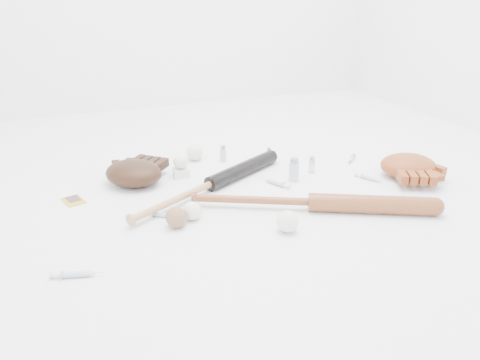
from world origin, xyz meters
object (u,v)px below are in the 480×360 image
object	(u,v)px
glove_dark	(134,173)
bat_dark	(211,184)
bat_wood	(311,202)
pedestal	(181,172)

from	to	relation	value
glove_dark	bat_dark	bearing A→B (deg)	9.22
bat_wood	glove_dark	size ratio (longest dim) A/B	3.28
glove_dark	pedestal	size ratio (longest dim) A/B	4.34
bat_wood	pedestal	bearing A→B (deg)	152.50
bat_dark	bat_wood	xyz separation A→B (m)	(0.29, -0.30, 0.00)
bat_dark	glove_dark	size ratio (longest dim) A/B	3.00
bat_wood	pedestal	size ratio (longest dim) A/B	14.22
glove_dark	bat_wood	bearing A→B (deg)	2.00
bat_dark	bat_wood	bearing A→B (deg)	-74.77
pedestal	glove_dark	bearing A→B (deg)	-176.40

